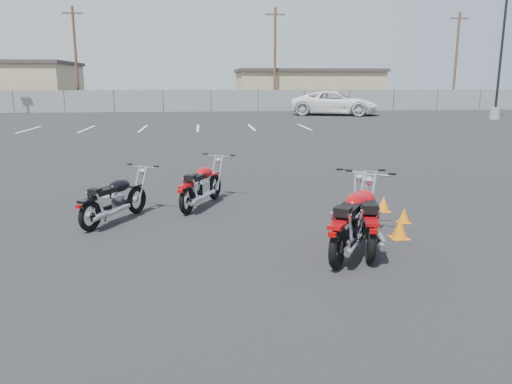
{
  "coord_description": "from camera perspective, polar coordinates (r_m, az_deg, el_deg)",
  "views": [
    {
      "loc": [
        -0.7,
        -7.96,
        2.58
      ],
      "look_at": [
        0.2,
        0.6,
        0.65
      ],
      "focal_mm": 35.0,
      "sensor_mm": 36.0,
      "label": 1
    }
  ],
  "objects": [
    {
      "name": "utility_pole_b",
      "position": [
        49.32,
        -19.91,
        14.36
      ],
      "size": [
        1.8,
        0.24,
        9.0
      ],
      "color": "#4C3323",
      "rests_on": "ground"
    },
    {
      "name": "chainlink_fence",
      "position": [
        43.0,
        -5.17,
        10.35
      ],
      "size": [
        80.06,
        0.06,
        1.8
      ],
      "color": "slate",
      "rests_on": "ground"
    },
    {
      "name": "white_van",
      "position": [
        38.84,
        8.99,
        10.78
      ],
      "size": [
        5.2,
        8.08,
        2.86
      ],
      "primitive_type": "imported",
      "rotation": [
        0.0,
        0.0,
        1.25
      ],
      "color": "white",
      "rests_on": "ground"
    },
    {
      "name": "motorcycle_third_red",
      "position": [
        8.01,
        12.46,
        -2.79
      ],
      "size": [
        0.94,
        2.18,
        1.07
      ],
      "color": "black",
      "rests_on": "ground"
    },
    {
      "name": "training_cone_extra",
      "position": [
        9.64,
        16.57,
        -2.58
      ],
      "size": [
        0.23,
        0.23,
        0.27
      ],
      "color": "orange",
      "rests_on": "ground"
    },
    {
      "name": "ground",
      "position": [
        8.39,
        -0.93,
        -5.26
      ],
      "size": [
        120.0,
        120.0,
        0.0
      ],
      "primitive_type": "plane",
      "color": "black",
      "rests_on": "ground"
    },
    {
      "name": "motorcycle_second_black",
      "position": [
        9.59,
        -15.87,
        -0.81
      ],
      "size": [
        1.29,
        1.83,
        0.94
      ],
      "color": "black",
      "rests_on": "ground"
    },
    {
      "name": "utility_pole_d",
      "position": [
        53.99,
        21.89,
        13.99
      ],
      "size": [
        1.8,
        0.24,
        9.0
      ],
      "color": "#4C3323",
      "rests_on": "ground"
    },
    {
      "name": "light_pole_east",
      "position": [
        37.75,
        25.96,
        11.39
      ],
      "size": [
        0.8,
        0.7,
        9.99
      ],
      "color": "gray",
      "rests_on": "ground"
    },
    {
      "name": "training_cone_far",
      "position": [
        8.66,
        16.1,
        -4.01
      ],
      "size": [
        0.29,
        0.29,
        0.34
      ],
      "color": "orange",
      "rests_on": "ground"
    },
    {
      "name": "motorcycle_front_red",
      "position": [
        10.43,
        -6.23,
        0.75
      ],
      "size": [
        1.21,
        1.94,
        0.98
      ],
      "color": "black",
      "rests_on": "ground"
    },
    {
      "name": "parking_line_stripes",
      "position": [
        28.13,
        -9.74,
        7.2
      ],
      "size": [
        15.12,
        4.0,
        0.01
      ],
      "color": "silver",
      "rests_on": "ground"
    },
    {
      "name": "motorcycle_rear_red",
      "position": [
        7.71,
        11.01,
        -3.27
      ],
      "size": [
        1.54,
        2.1,
        1.09
      ],
      "color": "black",
      "rests_on": "ground"
    },
    {
      "name": "utility_pole_c",
      "position": [
        47.48,
        2.17,
        15.17
      ],
      "size": [
        1.8,
        0.24,
        9.0
      ],
      "color": "#4C3323",
      "rests_on": "ground"
    },
    {
      "name": "training_cone_near",
      "position": [
        10.34,
        14.36,
        -1.31
      ],
      "size": [
        0.26,
        0.26,
        0.31
      ],
      "color": "orange",
      "rests_on": "ground"
    },
    {
      "name": "tan_building_east",
      "position": [
        53.05,
        5.74,
        11.8
      ],
      "size": [
        14.4,
        9.4,
        3.7
      ],
      "color": "tan",
      "rests_on": "ground"
    }
  ]
}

